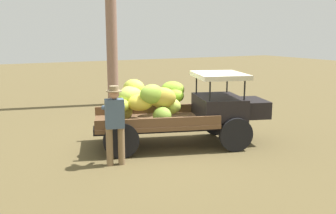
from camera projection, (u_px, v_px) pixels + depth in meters
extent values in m
plane|color=brown|center=(165.00, 146.00, 9.67)|extent=(60.00, 60.00, 0.00)
cube|color=black|center=(172.00, 127.00, 9.68)|extent=(3.95, 1.59, 0.16)
cylinder|color=black|center=(216.00, 120.00, 10.71)|extent=(0.85, 0.38, 0.84)
cylinder|color=black|center=(236.00, 135.00, 9.17)|extent=(0.85, 0.38, 0.84)
cylinder|color=black|center=(118.00, 124.00, 10.22)|extent=(0.85, 0.38, 0.84)
cylinder|color=black|center=(121.00, 141.00, 8.68)|extent=(0.85, 0.38, 0.84)
cube|color=brown|center=(155.00, 121.00, 9.56)|extent=(3.37, 2.52, 0.10)
cube|color=brown|center=(150.00, 109.00, 10.30)|extent=(2.89, 0.95, 0.22)
cube|color=brown|center=(159.00, 123.00, 8.76)|extent=(2.89, 0.95, 0.22)
cube|color=black|center=(219.00, 107.00, 9.80)|extent=(1.50, 1.77, 0.55)
cube|color=black|center=(251.00, 108.00, 9.97)|extent=(0.98, 1.22, 0.44)
cylinder|color=black|center=(227.00, 82.00, 10.39)|extent=(0.04, 0.04, 0.55)
cylinder|color=black|center=(245.00, 89.00, 9.14)|extent=(0.04, 0.04, 0.55)
cylinder|color=black|center=(196.00, 83.00, 10.24)|extent=(0.04, 0.04, 0.55)
cylinder|color=black|center=(210.00, 90.00, 8.99)|extent=(0.04, 0.04, 0.55)
cube|color=beige|center=(219.00, 75.00, 9.64)|extent=(1.61, 1.81, 0.12)
ellipsoid|color=#B2C437|center=(117.00, 106.00, 8.88)|extent=(0.66, 0.55, 0.43)
ellipsoid|color=#90B136|center=(130.00, 99.00, 9.97)|extent=(0.70, 0.74, 0.63)
ellipsoid|color=#8FBA39|center=(156.00, 96.00, 9.96)|extent=(0.57, 0.54, 0.46)
ellipsoid|color=#B2CC4B|center=(130.00, 96.00, 9.21)|extent=(0.73, 0.65, 0.55)
ellipsoid|color=#83AB2F|center=(173.00, 90.00, 10.12)|extent=(0.87, 0.86, 0.60)
ellipsoid|color=#BCC642|center=(134.00, 88.00, 9.87)|extent=(0.87, 0.86, 0.64)
ellipsoid|color=#B2CD4A|center=(170.00, 106.00, 9.45)|extent=(0.76, 0.77, 0.54)
ellipsoid|color=#88AD3A|center=(162.00, 116.00, 9.01)|extent=(0.67, 0.67, 0.53)
ellipsoid|color=yellow|center=(140.00, 103.00, 9.04)|extent=(0.66, 0.57, 0.56)
ellipsoid|color=#A7CC4C|center=(165.00, 97.00, 9.33)|extent=(0.62, 0.64, 0.44)
ellipsoid|color=#96C12F|center=(139.00, 100.00, 9.58)|extent=(0.76, 0.77, 0.64)
ellipsoid|color=#BAB54F|center=(121.00, 112.00, 9.39)|extent=(0.61, 0.50, 0.52)
ellipsoid|color=gold|center=(162.00, 98.00, 9.16)|extent=(0.79, 0.66, 0.55)
ellipsoid|color=#88B036|center=(152.00, 94.00, 8.98)|extent=(0.63, 0.41, 0.50)
ellipsoid|color=tan|center=(128.00, 96.00, 9.60)|extent=(0.53, 0.48, 0.52)
ellipsoid|color=#8AC22D|center=(175.00, 96.00, 10.00)|extent=(0.68, 0.68, 0.43)
cylinder|color=olive|center=(110.00, 147.00, 8.19)|extent=(0.15, 0.15, 0.84)
cylinder|color=olive|center=(121.00, 146.00, 8.26)|extent=(0.15, 0.15, 0.84)
cube|color=#485C75|center=(115.00, 114.00, 8.08)|extent=(0.44, 0.32, 0.64)
cylinder|color=#485C75|center=(109.00, 109.00, 8.13)|extent=(0.27, 0.40, 0.10)
cylinder|color=#485C75|center=(118.00, 108.00, 8.18)|extent=(0.37, 0.33, 0.10)
sphere|color=tan|center=(114.00, 94.00, 7.99)|extent=(0.22, 0.22, 0.22)
cylinder|color=#8D7655|center=(114.00, 91.00, 7.98)|extent=(0.34, 0.34, 0.02)
cylinder|color=#8D7655|center=(114.00, 88.00, 7.97)|extent=(0.20, 0.20, 0.10)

